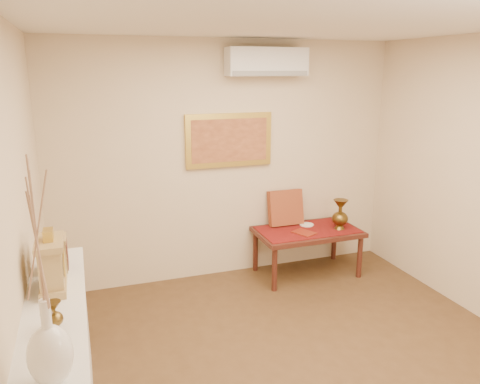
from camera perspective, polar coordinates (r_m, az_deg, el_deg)
name	(u,v)px	position (r m, az deg, el deg)	size (l,w,h in m)	color
ceiling	(337,15)	(3.20, 11.69, 20.39)	(4.50, 4.50, 0.00)	white
wall_back	(228,162)	(5.35, -1.42, 3.72)	(4.00, 0.02, 2.70)	beige
wall_left	(14,255)	(2.96, -25.86, -6.94)	(0.02, 4.50, 2.70)	beige
white_vase	(41,277)	(2.20, -23.07, -9.49)	(0.20, 0.20, 1.06)	white
candlestick	(48,333)	(2.63, -22.33, -15.62)	(0.10, 0.10, 0.22)	silver
brass_urn_small	(54,312)	(2.82, -21.77, -13.38)	(0.10, 0.10, 0.21)	brown
table_cloth	(308,230)	(5.54, 8.25, -4.56)	(1.14, 0.59, 0.01)	maroon
brass_urn_tall	(340,211)	(5.57, 12.13, -2.29)	(0.19, 0.19, 0.43)	brown
plate	(307,225)	(5.68, 8.11, -3.96)	(0.17, 0.17, 0.01)	white
menu	(304,233)	(5.41, 7.83, -4.93)	(0.18, 0.25, 0.01)	maroon
cushion	(285,208)	(5.62, 5.57, -1.90)	(0.42, 0.10, 0.42)	maroon
display_ledge	(61,380)	(3.34, -20.94, -20.60)	(0.37, 2.02, 0.98)	silver
mantel_clock	(52,264)	(3.27, -21.97, -8.15)	(0.17, 0.36, 0.41)	tan
wooden_chest	(56,253)	(3.59, -21.53, -6.98)	(0.16, 0.21, 0.24)	tan
low_table	(307,235)	(5.57, 8.22, -5.23)	(1.20, 0.70, 0.55)	#481E15
painting	(229,140)	(5.28, -1.34, 6.34)	(1.00, 0.06, 0.60)	gold
ac_unit	(267,62)	(5.26, 3.27, 15.55)	(0.90, 0.25, 0.30)	silver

